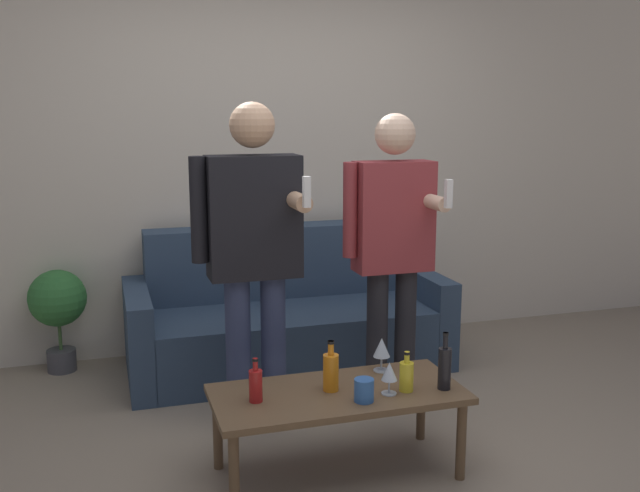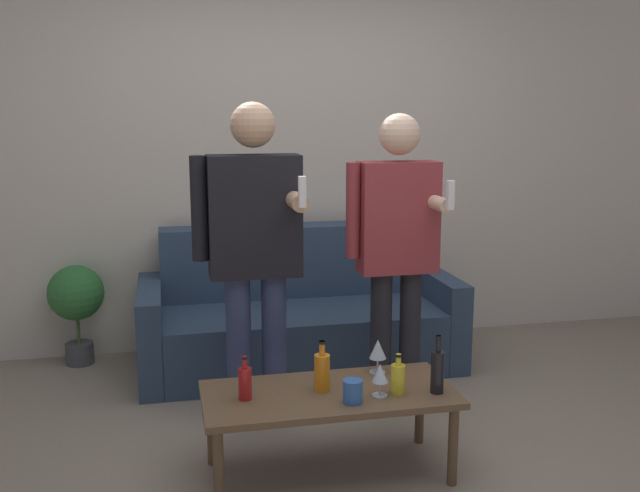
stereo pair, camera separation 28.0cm
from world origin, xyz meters
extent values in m
plane|color=gray|center=(0.00, 0.00, 0.00)|extent=(16.00, 16.00, 0.00)
cube|color=beige|center=(0.00, 1.96, 1.35)|extent=(8.00, 0.06, 2.70)
cube|color=#334760|center=(0.00, 1.32, 0.19)|extent=(1.69, 0.61, 0.39)
cube|color=#334760|center=(0.00, 1.74, 0.43)|extent=(1.69, 0.24, 0.86)
cube|color=#334760|center=(-0.92, 1.44, 0.28)|extent=(0.14, 0.84, 0.56)
cube|color=#334760|center=(0.92, 1.44, 0.28)|extent=(0.14, 0.84, 0.56)
cube|color=brown|center=(-0.13, 0.05, 0.38)|extent=(1.11, 0.51, 0.03)
cylinder|color=brown|center=(-0.63, -0.15, 0.18)|extent=(0.04, 0.04, 0.36)
cylinder|color=brown|center=(0.37, -0.15, 0.18)|extent=(0.04, 0.04, 0.36)
cylinder|color=brown|center=(-0.63, 0.26, 0.18)|extent=(0.04, 0.04, 0.36)
cylinder|color=brown|center=(0.37, 0.26, 0.18)|extent=(0.04, 0.04, 0.36)
cylinder|color=orange|center=(-0.16, 0.07, 0.47)|extent=(0.07, 0.07, 0.16)
cylinder|color=orange|center=(-0.16, 0.07, 0.59)|extent=(0.03, 0.03, 0.06)
cylinder|color=black|center=(-0.16, 0.07, 0.61)|extent=(0.03, 0.03, 0.01)
cylinder|color=#B21E1E|center=(-0.50, 0.04, 0.46)|extent=(0.06, 0.06, 0.14)
cylinder|color=#B21E1E|center=(-0.50, 0.04, 0.56)|extent=(0.02, 0.02, 0.05)
cylinder|color=black|center=(-0.50, 0.04, 0.58)|extent=(0.02, 0.02, 0.01)
cylinder|color=yellow|center=(0.16, -0.04, 0.46)|extent=(0.06, 0.06, 0.13)
cylinder|color=yellow|center=(0.16, -0.04, 0.55)|extent=(0.02, 0.02, 0.05)
cylinder|color=black|center=(0.16, -0.04, 0.57)|extent=(0.03, 0.03, 0.01)
cylinder|color=black|center=(0.33, -0.06, 0.49)|extent=(0.06, 0.06, 0.19)
cylinder|color=black|center=(0.33, -0.06, 0.62)|extent=(0.02, 0.02, 0.07)
cylinder|color=black|center=(0.33, -0.06, 0.65)|extent=(0.03, 0.03, 0.01)
cylinder|color=silver|center=(0.07, -0.05, 0.40)|extent=(0.07, 0.07, 0.01)
cylinder|color=silver|center=(0.07, -0.05, 0.43)|extent=(0.01, 0.01, 0.06)
cone|color=silver|center=(0.07, -0.05, 0.50)|extent=(0.07, 0.07, 0.08)
cylinder|color=silver|center=(0.14, 0.22, 0.40)|extent=(0.08, 0.08, 0.01)
cylinder|color=silver|center=(0.14, 0.22, 0.43)|extent=(0.01, 0.01, 0.07)
cone|color=silver|center=(0.14, 0.22, 0.51)|extent=(0.08, 0.08, 0.09)
cylinder|color=#3366B2|center=(-0.06, -0.09, 0.44)|extent=(0.08, 0.08, 0.10)
cylinder|color=navy|center=(-0.46, 0.62, 0.40)|extent=(0.13, 0.13, 0.80)
cylinder|color=navy|center=(-0.28, 0.62, 0.40)|extent=(0.13, 0.13, 0.80)
cube|color=black|center=(-0.37, 0.62, 1.10)|extent=(0.45, 0.20, 0.60)
sphere|color=tan|center=(-0.37, 0.62, 1.54)|extent=(0.22, 0.22, 0.22)
cylinder|color=black|center=(-0.64, 0.62, 1.14)|extent=(0.08, 0.08, 0.51)
cylinder|color=tan|center=(-0.19, 0.48, 1.19)|extent=(0.08, 0.28, 0.08)
cube|color=white|center=(-0.19, 0.32, 1.25)|extent=(0.03, 0.03, 0.14)
cylinder|color=#232328|center=(0.30, 0.66, 0.38)|extent=(0.11, 0.11, 0.77)
cylinder|color=#232328|center=(0.46, 0.66, 0.38)|extent=(0.11, 0.11, 0.77)
cube|color=#933338|center=(0.38, 0.66, 1.06)|extent=(0.41, 0.18, 0.58)
sphere|color=beige|center=(0.38, 0.66, 1.49)|extent=(0.21, 0.21, 0.21)
cylinder|color=#933338|center=(0.14, 0.66, 1.10)|extent=(0.07, 0.07, 0.49)
cylinder|color=beige|center=(0.54, 0.53, 1.15)|extent=(0.07, 0.26, 0.07)
cube|color=white|center=(0.54, 0.37, 1.21)|extent=(0.03, 0.03, 0.14)
cylinder|color=#4C4C51|center=(-1.37, 1.77, 0.07)|extent=(0.18, 0.18, 0.14)
cylinder|color=#476B38|center=(-1.37, 1.77, 0.24)|extent=(0.02, 0.02, 0.21)
sphere|color=#337A38|center=(-1.37, 1.77, 0.47)|extent=(0.35, 0.35, 0.35)
camera|label=1|loc=(-1.08, -2.75, 1.61)|focal=40.00mm
camera|label=2|loc=(-0.80, -2.82, 1.61)|focal=40.00mm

